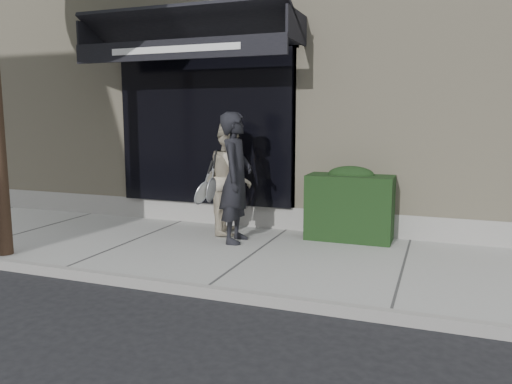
% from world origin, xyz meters
% --- Properties ---
extents(ground, '(80.00, 80.00, 0.00)m').
position_xyz_m(ground, '(0.00, 0.00, 0.00)').
color(ground, black).
rests_on(ground, ground).
extents(sidewalk, '(20.00, 3.00, 0.12)m').
position_xyz_m(sidewalk, '(0.00, 0.00, 0.06)').
color(sidewalk, gray).
rests_on(sidewalk, ground).
extents(curb, '(20.00, 0.10, 0.14)m').
position_xyz_m(curb, '(0.00, -1.55, 0.07)').
color(curb, gray).
rests_on(curb, ground).
extents(building_facade, '(14.30, 8.04, 5.64)m').
position_xyz_m(building_facade, '(-0.01, 4.96, 2.74)').
color(building_facade, '#B7AA8B').
rests_on(building_facade, ground).
extents(hedge, '(1.30, 0.70, 1.14)m').
position_xyz_m(hedge, '(1.10, 1.25, 0.66)').
color(hedge, black).
rests_on(hedge, sidewalk).
extents(pedestrian_front, '(0.74, 0.95, 1.95)m').
position_xyz_m(pedestrian_front, '(-0.48, 0.46, 1.10)').
color(pedestrian_front, black).
rests_on(pedestrian_front, sidewalk).
extents(pedestrian_back, '(0.89, 1.02, 1.80)m').
position_xyz_m(pedestrian_back, '(-0.78, 0.98, 1.02)').
color(pedestrian_back, '#BCB097').
rests_on(pedestrian_back, sidewalk).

